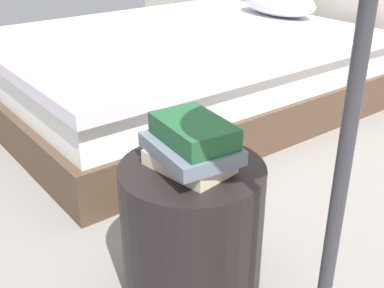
% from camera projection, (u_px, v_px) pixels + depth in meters
% --- Properties ---
extents(ground_plane, '(8.00, 8.00, 0.00)m').
position_uv_depth(ground_plane, '(192.00, 287.00, 1.56)').
color(ground_plane, gray).
extents(bed, '(1.58, 2.04, 0.62)m').
position_uv_depth(bed, '(180.00, 72.00, 2.83)').
color(bed, '#4C3828').
rests_on(bed, ground_plane).
extents(side_table, '(0.42, 0.42, 0.43)m').
position_uv_depth(side_table, '(192.00, 231.00, 1.47)').
color(side_table, black).
rests_on(side_table, ground_plane).
extents(book_cream, '(0.25, 0.19, 0.04)m').
position_uv_depth(book_cream, '(190.00, 162.00, 1.35)').
color(book_cream, beige).
rests_on(book_cream, side_table).
extents(book_slate, '(0.28, 0.22, 0.04)m').
position_uv_depth(book_slate, '(191.00, 148.00, 1.34)').
color(book_slate, slate).
rests_on(book_slate, book_cream).
extents(book_forest, '(0.25, 0.17, 0.06)m').
position_uv_depth(book_forest, '(193.00, 131.00, 1.32)').
color(book_forest, '#1E512D').
rests_on(book_forest, book_slate).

